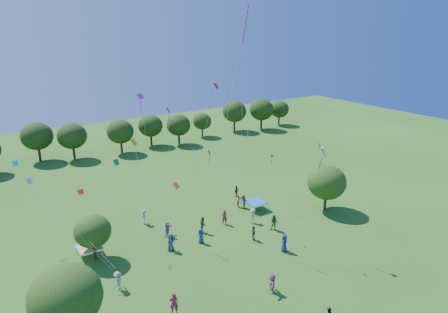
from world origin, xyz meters
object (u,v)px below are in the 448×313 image
Objects in this scene: near_tree_east at (327,182)px; near_tree_west at (66,297)px; tent_red_stripe at (89,247)px; pirate_kite at (321,151)px; red_high_kite at (237,61)px; tent_blue at (256,202)px; near_tree_north at (93,231)px.

near_tree_west is at bearing -169.85° from near_tree_east.
tent_red_stripe is at bearing 169.13° from near_tree_east.
near_tree_west is at bearing 179.54° from pirate_kite.
red_high_kite reaches higher than pirate_kite.
near_tree_west is 26.73m from tent_blue.
pirate_kite is at bearing -93.71° from tent_blue.
near_tree_north is at bearing -179.44° from tent_blue.
near_tree_north is at bearing -68.24° from tent_red_stripe.
near_tree_east is 8.90m from tent_blue.
tent_blue is 0.22× the size of pirate_kite.
near_tree_west reaches higher than tent_red_stripe.
red_high_kite is (-8.43, 1.96, 8.47)m from pirate_kite.
tent_blue is at bearing -1.65° from tent_red_stripe.
tent_blue is at bearing 43.19° from red_high_kite.
near_tree_north is (4.59, 10.13, -0.95)m from near_tree_west.
tent_blue is 0.10× the size of red_high_kite.
near_tree_west is 11.16m from near_tree_north.
tent_red_stripe is at bearing 150.38° from pirate_kite.
pirate_kite is at bearing -13.07° from red_high_kite.
near_tree_north is 20.96m from red_high_kite.
near_tree_west reaches higher than tent_blue.
tent_red_stripe is (-0.31, 0.78, -2.00)m from near_tree_north.
red_high_kite is at bearing 166.93° from pirate_kite.
near_tree_west is 12.08m from tent_red_stripe.
near_tree_north is 0.47× the size of pirate_kite.
pirate_kite is (-0.68, -10.51, 9.45)m from tent_blue.
near_tree_west is 21.52m from red_high_kite.
tent_red_stripe is (-27.33, 5.25, -2.60)m from near_tree_east.
red_high_kite is at bearing 6.56° from near_tree_west.
red_high_kite reaches higher than near_tree_east.
near_tree_east reaches higher than tent_red_stripe.
near_tree_west is 2.84× the size of tent_blue.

